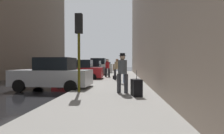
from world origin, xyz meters
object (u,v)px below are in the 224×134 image
Objects in this scene: traffic_light at (79,35)px; parked_white_van at (97,66)px; pedestrian_in_tan_coat at (117,68)px; duffel_bag at (115,77)px; parked_silver_sedan at (53,75)px; parked_gray_coupe at (91,69)px; rolling_suitcase at (136,88)px; parked_blue_sedan at (105,66)px; fire_hydrant at (101,74)px; pedestrian_in_red_jacket at (107,67)px; pedestrian_with_beanie at (122,71)px; parked_red_hatchback at (79,71)px; pedestrian_in_jeans at (122,69)px; parked_bronze_suv at (102,66)px.

parked_white_van is at bearing 95.99° from traffic_light.
duffel_bag is (-0.22, 0.84, -0.81)m from pedestrian_in_tan_coat.
parked_silver_sedan and parked_gray_coupe have the same top height.
pedestrian_in_tan_coat reaches higher than rolling_suitcase.
parked_gray_coupe is at bearing -90.00° from parked_blue_sedan.
parked_gray_coupe reaches higher than fire_hydrant.
pedestrian_in_red_jacket is (2.31, 7.66, 0.26)m from parked_silver_sedan.
pedestrian_with_beanie is 1.71× the size of rolling_suitcase.
parked_red_hatchback is 9.69× the size of duffel_bag.
parked_gray_coupe is 9.64m from pedestrian_in_jeans.
fire_hydrant is 0.40× the size of pedestrian_with_beanie.
pedestrian_in_tan_coat is at bearing -15.63° from parked_red_hatchback.
parked_red_hatchback is 7.62m from traffic_light.
parked_red_hatchback is 1.01× the size of parked_gray_coupe.
parked_gray_coupe is 5.09m from parked_white_van.
rolling_suitcase is (2.13, -10.03, -0.61)m from pedestrian_in_red_jacket.
duffel_bag is at bearing -78.93° from parked_bronze_suv.
parked_silver_sedan is 5.78m from pedestrian_in_tan_coat.
fire_hydrant is 1.60× the size of duffel_bag.
traffic_light is 9.33m from pedestrian_in_red_jacket.
parked_bronze_suv is 6.60× the size of fire_hydrant.
pedestrian_in_tan_coat is at bearing -75.07° from duffel_bag.
parked_silver_sedan is at bearing -90.00° from parked_white_van.
fire_hydrant is (1.80, -14.82, -0.54)m from parked_bronze_suv.
parked_red_hatchback is at bearing 90.00° from parked_silver_sedan.
parked_gray_coupe is 12.86m from traffic_light.
parked_white_van is 1.00× the size of parked_bronze_suv.
traffic_light is (0.05, -8.26, 2.26)m from fire_hydrant.
parked_red_hatchback is 9.15m from rolling_suitcase.
parked_bronze_suv is 14.94m from fire_hydrant.
duffel_bag is at bearing 101.33° from pedestrian_in_jeans.
pedestrian_in_tan_coat is (3.36, -0.94, 0.26)m from parked_red_hatchback.
traffic_light is at bearing -81.62° from parked_gray_coupe.
traffic_light is at bearing -85.41° from parked_bronze_suv.
pedestrian_with_beanie is at bearing -23.00° from parked_silver_sedan.
pedestrian_with_beanie is (3.86, -12.70, 0.29)m from parked_gray_coupe.
parked_gray_coupe is 1.18× the size of traffic_light.
pedestrian_in_tan_coat reaches higher than parked_blue_sedan.
duffel_bag is (1.34, -1.22, -0.21)m from fire_hydrant.
parked_red_hatchback is at bearing 118.98° from rolling_suitcase.
pedestrian_in_jeans is at bearing -41.96° from parked_red_hatchback.
parked_bronze_suv is 23.53m from pedestrian_with_beanie.
parked_white_van reaches higher than pedestrian_with_beanie.
parked_bronze_suv is 2.72× the size of pedestrian_in_tan_coat.
pedestrian_in_tan_coat is at bearing 54.33° from parked_silver_sedan.
parked_bronze_suv is at bearing 96.94° from fire_hydrant.
parked_bronze_suv is at bearing 90.00° from parked_silver_sedan.
fire_hydrant is 8.57m from traffic_light.
parked_red_hatchback is 1.18× the size of traffic_light.
parked_blue_sedan is 21.66m from duffel_bag.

